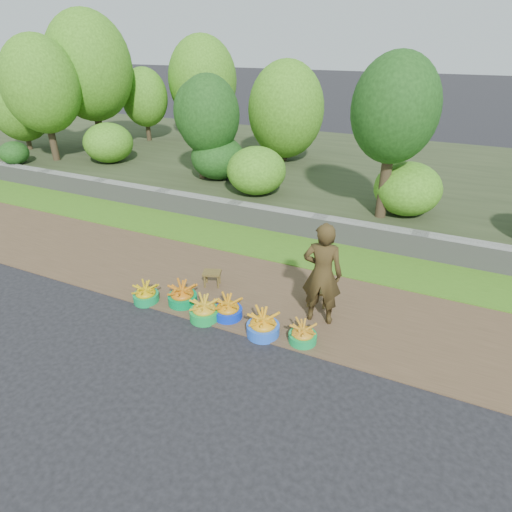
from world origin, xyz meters
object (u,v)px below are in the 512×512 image
at_px(basin_b, 182,296).
at_px(basin_f, 303,335).
at_px(basin_c, 204,310).
at_px(vendor_woman, 322,274).
at_px(basin_e, 263,325).
at_px(stool_right, 317,293).
at_px(stool_left, 212,275).
at_px(basin_a, 146,294).
at_px(basin_d, 228,309).

xyz_separation_m(basin_b, basin_f, (2.30, -0.11, -0.03)).
xyz_separation_m(basin_c, vendor_woman, (1.76, 0.78, 0.73)).
height_order(basin_e, vendor_woman, vendor_woman).
relative_size(basin_f, stool_right, 1.07).
bearing_deg(basin_b, basin_f, -2.73).
bearing_deg(stool_right, stool_left, -174.02).
relative_size(basin_a, basin_b, 0.88).
distance_m(basin_b, stool_left, 0.78).
bearing_deg(basin_c, basin_d, 31.18).
distance_m(stool_right, vendor_woman, 0.76).
xyz_separation_m(basin_c, basin_f, (1.71, 0.11, -0.02)).
bearing_deg(basin_c, basin_a, 179.59).
bearing_deg(basin_e, stool_right, 66.17).
height_order(basin_d, basin_e, basin_e).
distance_m(basin_a, stool_left, 1.27).
xyz_separation_m(basin_a, vendor_woman, (2.99, 0.78, 0.74)).
relative_size(basin_a, basin_c, 0.90).
relative_size(basin_c, vendor_woman, 0.29).
relative_size(basin_d, stool_right, 1.19).
relative_size(stool_left, vendor_woman, 0.23).
bearing_deg(stool_right, basin_c, -143.13).
relative_size(basin_a, basin_d, 0.93).
bearing_deg(stool_left, basin_e, -32.37).
bearing_deg(stool_right, vendor_woman, -66.22).
height_order(basin_b, basin_c, basin_b).
bearing_deg(basin_a, basin_b, 18.62).
bearing_deg(vendor_woman, stool_left, -13.47).
xyz_separation_m(basin_a, stool_left, (0.81, 0.97, 0.10)).
distance_m(basin_b, basin_d, 0.93).
bearing_deg(basin_a, basin_c, -0.41).
relative_size(basin_c, basin_e, 0.95).
height_order(basin_a, vendor_woman, vendor_woman).
bearing_deg(basin_e, basin_d, 166.56).
bearing_deg(basin_d, basin_f, -3.77).
bearing_deg(basin_f, vendor_woman, 85.92).
bearing_deg(basin_c, vendor_woman, 24.06).
xyz_separation_m(stool_left, vendor_woman, (2.18, -0.19, 0.64)).
bearing_deg(basin_c, basin_e, 1.61).
distance_m(basin_c, basin_e, 1.07).
relative_size(basin_e, basin_f, 1.20).
bearing_deg(basin_f, basin_a, -177.94).
relative_size(basin_b, basin_f, 1.17).
bearing_deg(basin_d, basin_b, 178.81).
bearing_deg(basin_e, basin_c, -178.39).
relative_size(basin_d, basin_e, 0.93).
bearing_deg(vendor_woman, basin_f, 77.47).
bearing_deg(stool_left, basin_a, -129.90).
xyz_separation_m(basin_b, stool_left, (0.17, 0.75, 0.08)).
height_order(basin_b, stool_left, basin_b).
bearing_deg(stool_right, basin_f, -83.14).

